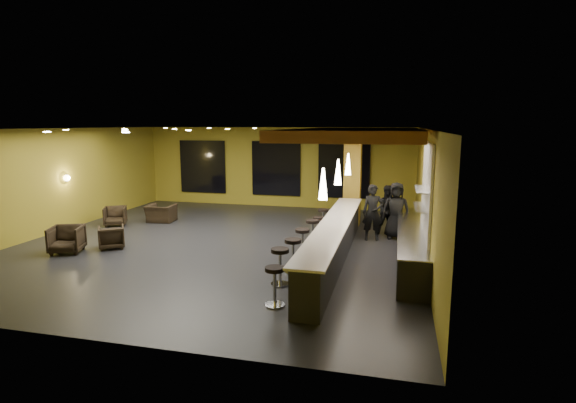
% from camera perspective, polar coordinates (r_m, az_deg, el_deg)
% --- Properties ---
extents(floor, '(12.00, 13.00, 0.10)m').
position_cam_1_polar(floor, '(14.17, -8.40, -5.39)').
color(floor, black).
rests_on(floor, ground).
extents(ceiling, '(12.00, 13.00, 0.10)m').
position_cam_1_polar(ceiling, '(13.68, -8.78, 9.32)').
color(ceiling, black).
extents(wall_back, '(12.00, 0.10, 3.50)m').
position_cam_1_polar(wall_back, '(19.99, -1.45, 4.39)').
color(wall_back, olive).
rests_on(wall_back, floor).
extents(wall_front, '(12.00, 0.10, 3.50)m').
position_cam_1_polar(wall_front, '(8.25, -26.11, -4.50)').
color(wall_front, olive).
rests_on(wall_front, floor).
extents(wall_left, '(0.10, 13.00, 3.50)m').
position_cam_1_polar(wall_left, '(17.05, -27.78, 2.31)').
color(wall_left, olive).
rests_on(wall_left, floor).
extents(wall_right, '(0.10, 13.00, 3.50)m').
position_cam_1_polar(wall_right, '(12.82, 17.32, 0.87)').
color(wall_right, olive).
rests_on(wall_right, floor).
extents(wood_soffit, '(3.60, 8.00, 0.28)m').
position_cam_1_polar(wood_soffit, '(13.71, 8.75, 8.52)').
color(wood_soffit, '#AF6633').
rests_on(wood_soffit, ceiling).
extents(window_left, '(2.20, 0.06, 2.40)m').
position_cam_1_polar(window_left, '(21.08, -10.77, 4.37)').
color(window_left, black).
rests_on(window_left, wall_back).
extents(window_center, '(2.20, 0.06, 2.40)m').
position_cam_1_polar(window_center, '(19.89, -1.53, 4.22)').
color(window_center, black).
rests_on(window_center, wall_back).
extents(window_right, '(2.20, 0.06, 2.40)m').
position_cam_1_polar(window_right, '(19.32, 7.11, 3.98)').
color(window_right, black).
rests_on(window_right, wall_back).
extents(tile_backsplash, '(0.06, 3.20, 2.40)m').
position_cam_1_polar(tile_backsplash, '(11.79, 17.22, 1.36)').
color(tile_backsplash, white).
rests_on(tile_backsplash, wall_right).
extents(bar_counter, '(0.60, 8.00, 1.00)m').
position_cam_1_polar(bar_counter, '(12.17, 5.90, -5.21)').
color(bar_counter, black).
rests_on(bar_counter, floor).
extents(bar_top, '(0.78, 8.10, 0.05)m').
position_cam_1_polar(bar_top, '(12.04, 5.94, -2.80)').
color(bar_top, white).
rests_on(bar_top, bar_counter).
extents(prep_counter, '(0.70, 6.00, 0.86)m').
position_cam_1_polar(prep_counter, '(12.58, 15.32, -5.35)').
color(prep_counter, black).
rests_on(prep_counter, floor).
extents(prep_top, '(0.72, 6.00, 0.03)m').
position_cam_1_polar(prep_top, '(12.47, 15.41, -3.33)').
color(prep_top, silver).
rests_on(prep_top, prep_counter).
extents(wall_shelf_lower, '(0.30, 1.50, 0.03)m').
position_cam_1_polar(wall_shelf_lower, '(11.65, 16.49, -0.70)').
color(wall_shelf_lower, silver).
rests_on(wall_shelf_lower, wall_right).
extents(wall_shelf_upper, '(0.30, 1.50, 0.03)m').
position_cam_1_polar(wall_shelf_upper, '(11.57, 16.60, 1.49)').
color(wall_shelf_upper, silver).
rests_on(wall_shelf_upper, wall_right).
extents(column, '(0.60, 0.60, 3.50)m').
position_cam_1_polar(column, '(16.43, 8.20, 3.11)').
color(column, olive).
rests_on(column, floor).
extents(wall_sconce, '(0.22, 0.22, 0.22)m').
position_cam_1_polar(wall_sconce, '(17.31, -26.28, 2.69)').
color(wall_sconce, '#FFE5B2').
rests_on(wall_sconce, wall_left).
extents(pendant_0, '(0.20, 0.20, 0.70)m').
position_cam_1_polar(pendant_0, '(9.86, 4.48, 2.24)').
color(pendant_0, white).
rests_on(pendant_0, wood_soffit).
extents(pendant_1, '(0.20, 0.20, 0.70)m').
position_cam_1_polar(pendant_1, '(12.32, 6.37, 3.73)').
color(pendant_1, white).
rests_on(pendant_1, wood_soffit).
extents(pendant_2, '(0.20, 0.20, 0.70)m').
position_cam_1_polar(pendant_2, '(14.79, 7.64, 4.72)').
color(pendant_2, white).
rests_on(pendant_2, wood_soffit).
extents(staff_a, '(0.69, 0.50, 1.78)m').
position_cam_1_polar(staff_a, '(14.37, 10.71, -1.40)').
color(staff_a, black).
rests_on(staff_a, floor).
extents(staff_b, '(0.94, 0.81, 1.66)m').
position_cam_1_polar(staff_b, '(15.15, 12.67, -1.12)').
color(staff_b, black).
rests_on(staff_b, floor).
extents(staff_c, '(0.93, 0.64, 1.82)m').
position_cam_1_polar(staff_c, '(14.75, 13.55, -1.13)').
color(staff_c, black).
rests_on(staff_c, floor).
extents(armchair_a, '(1.08, 1.10, 0.78)m').
position_cam_1_polar(armchair_a, '(14.34, -26.29, -4.33)').
color(armchair_a, black).
rests_on(armchair_a, floor).
extents(armchair_b, '(1.00, 1.00, 0.66)m').
position_cam_1_polar(armchair_b, '(14.35, -21.50, -4.22)').
color(armchair_b, black).
rests_on(armchair_b, floor).
extents(armchair_c, '(1.01, 1.02, 0.69)m').
position_cam_1_polar(armchair_c, '(17.44, -21.09, -1.73)').
color(armchair_c, black).
rests_on(armchair_c, floor).
extents(armchair_d, '(1.05, 0.94, 0.65)m').
position_cam_1_polar(armchair_d, '(17.56, -15.83, -1.45)').
color(armchair_d, black).
rests_on(armchair_d, floor).
extents(bar_stool_0, '(0.41, 0.41, 0.82)m').
position_cam_1_polar(bar_stool_0, '(9.18, -1.70, -10.07)').
color(bar_stool_0, silver).
rests_on(bar_stool_0, floor).
extents(bar_stool_1, '(0.44, 0.44, 0.86)m').
position_cam_1_polar(bar_stool_1, '(10.31, -1.02, -7.66)').
color(bar_stool_1, silver).
rests_on(bar_stool_1, floor).
extents(bar_stool_2, '(0.44, 0.44, 0.86)m').
position_cam_1_polar(bar_stool_2, '(11.12, 0.63, -6.35)').
color(bar_stool_2, silver).
rests_on(bar_stool_2, floor).
extents(bar_stool_3, '(0.41, 0.41, 0.81)m').
position_cam_1_polar(bar_stool_3, '(12.33, 1.83, -4.85)').
color(bar_stool_3, silver).
rests_on(bar_stool_3, floor).
extents(bar_stool_4, '(0.42, 0.42, 0.82)m').
position_cam_1_polar(bar_stool_4, '(13.46, 3.10, -3.59)').
color(bar_stool_4, silver).
rests_on(bar_stool_4, floor).
extents(bar_stool_5, '(0.36, 0.36, 0.72)m').
position_cam_1_polar(bar_stool_5, '(14.39, 3.86, -2.98)').
color(bar_stool_5, silver).
rests_on(bar_stool_5, floor).
extents(bar_stool_6, '(0.38, 0.38, 0.75)m').
position_cam_1_polar(bar_stool_6, '(15.54, 4.48, -1.96)').
color(bar_stool_6, silver).
rests_on(bar_stool_6, floor).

